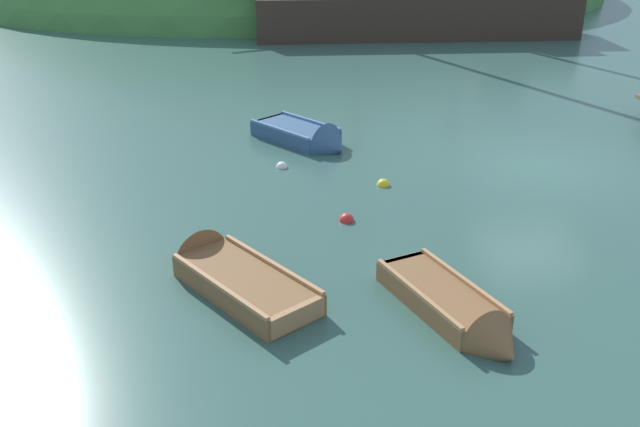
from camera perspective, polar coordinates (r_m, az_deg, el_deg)
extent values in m
plane|color=#33564C|center=(18.54, 17.22, 3.68)|extent=(120.00, 120.00, 0.00)
cube|color=#38281E|center=(34.69, 7.70, 14.97)|extent=(15.10, 4.58, 2.72)
cube|color=#335175|center=(19.64, -2.02, 6.38)|extent=(2.40, 2.65, 0.51)
cone|color=#335175|center=(18.63, 1.13, 5.36)|extent=(1.31, 1.19, 1.17)
cube|color=#4F75A1|center=(20.43, -4.23, 7.28)|extent=(0.97, 0.75, 0.36)
cube|color=#4F75A1|center=(19.29, -1.18, 6.65)|extent=(1.02, 0.82, 0.05)
cube|color=#4F75A1|center=(19.87, -2.86, 7.18)|extent=(1.02, 0.82, 0.05)
cube|color=#4F75A1|center=(19.18, -3.31, 6.80)|extent=(1.44, 1.93, 0.07)
cube|color=#4F75A1|center=(19.93, -0.81, 7.53)|extent=(1.44, 1.93, 0.07)
cube|color=brown|center=(12.15, -5.99, -6.02)|extent=(2.51, 3.00, 0.50)
cone|color=brown|center=(13.44, -10.33, -3.10)|extent=(1.34, 1.20, 1.14)
cube|color=#AE7B4F|center=(11.19, -1.94, -8.37)|extent=(0.98, 0.68, 0.35)
cube|color=#AE7B4F|center=(12.41, -7.35, -4.38)|extent=(1.03, 0.75, 0.05)
cube|color=#AE7B4F|center=(11.71, -4.63, -6.15)|extent=(1.03, 0.75, 0.05)
cube|color=#AE7B4F|center=(12.29, -3.92, -4.03)|extent=(1.53, 2.35, 0.07)
cube|color=#AE7B4F|center=(11.74, -8.28, -5.74)|extent=(1.53, 2.35, 0.07)
cube|color=brown|center=(11.95, 9.67, -6.91)|extent=(1.70, 2.63, 0.47)
cone|color=brown|center=(10.97, 14.39, -10.56)|extent=(1.10, 0.89, 0.95)
cube|color=#AE7B4F|center=(12.73, 6.62, -4.21)|extent=(0.89, 0.39, 0.33)
cube|color=#AE7B4F|center=(11.57, 10.96, -7.13)|extent=(0.93, 0.45, 0.05)
cube|color=#AE7B4F|center=(12.15, 8.55, -5.27)|extent=(0.93, 0.45, 0.05)
cube|color=#AE7B4F|center=(11.57, 7.90, -6.36)|extent=(0.81, 2.30, 0.07)
cube|color=#AE7B4F|center=(12.06, 11.54, -5.27)|extent=(0.81, 2.30, 0.07)
sphere|color=white|center=(17.67, -3.11, 3.76)|extent=(0.29, 0.29, 0.29)
sphere|color=yellow|center=(16.62, 5.14, 2.30)|extent=(0.31, 0.31, 0.31)
sphere|color=red|center=(14.78, 2.16, -0.58)|extent=(0.32, 0.32, 0.32)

